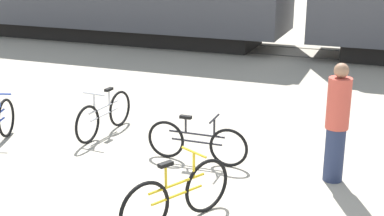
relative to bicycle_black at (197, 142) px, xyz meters
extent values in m
plane|color=#B2A893|center=(-0.13, -2.02, -0.35)|extent=(80.00, 80.00, 0.00)
cube|color=black|center=(-6.95, 9.71, -0.07)|extent=(10.69, 2.24, 0.55)
cube|color=#4C4238|center=(-0.13, 9.00, -0.34)|extent=(38.37, 0.07, 0.01)
cube|color=#4C4238|center=(-0.13, 10.43, -0.34)|extent=(38.37, 0.07, 0.01)
torus|color=black|center=(0.55, 0.01, -0.02)|extent=(0.66, 0.06, 0.65)
torus|color=black|center=(-0.55, -0.01, -0.02)|extent=(0.66, 0.06, 0.65)
cylinder|color=black|center=(0.00, 0.00, 0.14)|extent=(0.97, 0.05, 0.04)
cylinder|color=black|center=(0.00, 0.00, 0.01)|extent=(0.88, 0.05, 0.04)
cylinder|color=black|center=(-0.19, 0.00, 0.28)|extent=(0.04, 0.04, 0.27)
cube|color=black|center=(-0.19, 0.00, 0.42)|extent=(0.20, 0.08, 0.05)
cylinder|color=black|center=(0.30, 0.00, 0.30)|extent=(0.04, 0.04, 0.30)
cylinder|color=black|center=(0.30, 0.00, 0.45)|extent=(0.04, 0.46, 0.03)
torus|color=black|center=(-2.15, 0.09, 0.01)|extent=(0.10, 0.71, 0.71)
torus|color=black|center=(-2.06, 1.15, 0.01)|extent=(0.10, 0.71, 0.71)
cylinder|color=silver|center=(-2.11, 0.62, 0.19)|extent=(0.11, 0.94, 0.04)
cylinder|color=silver|center=(-2.11, 0.62, 0.04)|extent=(0.10, 0.85, 0.04)
cylinder|color=silver|center=(-2.09, 0.81, 0.34)|extent=(0.04, 0.04, 0.30)
cube|color=black|center=(-2.09, 0.81, 0.49)|extent=(0.10, 0.21, 0.05)
cylinder|color=silver|center=(-2.13, 0.33, 0.35)|extent=(0.04, 0.04, 0.33)
cylinder|color=silver|center=(-2.13, 0.33, 0.52)|extent=(0.46, 0.07, 0.03)
torus|color=black|center=(0.73, -1.54, 0.03)|extent=(0.40, 0.70, 0.76)
torus|color=black|center=(0.25, -2.46, 0.03)|extent=(0.40, 0.70, 0.76)
cylinder|color=gold|center=(0.49, -2.00, 0.23)|extent=(0.45, 0.82, 0.04)
cylinder|color=gold|center=(0.49, -2.00, 0.07)|extent=(0.42, 0.75, 0.04)
cylinder|color=gold|center=(0.41, -2.16, 0.39)|extent=(0.04, 0.04, 0.32)
cube|color=black|center=(0.41, -2.16, 0.55)|extent=(0.16, 0.21, 0.05)
cylinder|color=gold|center=(0.62, -1.75, 0.40)|extent=(0.04, 0.04, 0.36)
cylinder|color=gold|center=(0.62, -1.75, 0.58)|extent=(0.42, 0.24, 0.03)
torus|color=black|center=(-3.75, -0.15, 0.02)|extent=(0.27, 0.71, 0.73)
cylinder|color=#283351|center=(2.20, 0.10, 0.08)|extent=(0.30, 0.30, 0.85)
cylinder|color=#CC4C3D|center=(2.20, 0.10, 0.89)|extent=(0.35, 0.35, 0.78)
sphere|color=#A37556|center=(2.20, 0.10, 1.39)|extent=(0.22, 0.22, 0.22)
camera|label=1|loc=(2.91, -7.71, 3.20)|focal=50.00mm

